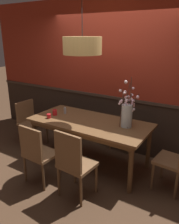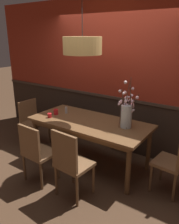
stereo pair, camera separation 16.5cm
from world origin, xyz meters
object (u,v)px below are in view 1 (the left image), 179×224
at_px(chair_far_side_right, 125,122).
at_px(candle_holder_nearer_center, 55,112).
at_px(chair_head_west_end, 30,120).
at_px(vase_with_blossoms, 127,113).
at_px(chair_head_east_end, 177,157).
at_px(dining_table, 89,126).
at_px(chair_near_side_left, 37,152).
at_px(condiment_bottle, 65,111).
at_px(chair_near_side_right, 74,162).
at_px(candle_holder_nearer_edge, 49,116).
at_px(pendant_lamp, 82,46).

bearing_deg(chair_far_side_right, candle_holder_nearer_center, -134.54).
xyz_separation_m(chair_head_west_end, vase_with_blossoms, (2.03, 0.11, 0.49)).
distance_m(chair_head_east_end, chair_far_side_right, 1.44).
bearing_deg(vase_with_blossoms, dining_table, -169.15).
bearing_deg(chair_near_side_left, condiment_bottle, 104.07).
bearing_deg(chair_near_side_right, candle_holder_nearer_edge, 147.18).
distance_m(chair_head_west_end, chair_far_side_right, 1.90).
xyz_separation_m(chair_head_east_end, vase_with_blossoms, (-0.81, 0.10, 0.46)).
height_order(candle_holder_nearer_center, pendant_lamp, pendant_lamp).
distance_m(chair_near_side_left, condiment_bottle, 1.06).
distance_m(chair_near_side_left, candle_holder_nearer_edge, 0.78).
xyz_separation_m(chair_far_side_right, vase_with_blossoms, (0.34, -0.77, 0.47)).
relative_size(vase_with_blossoms, candle_holder_nearer_center, 8.00).
height_order(dining_table, vase_with_blossoms, vase_with_blossoms).
bearing_deg(chair_head_west_end, pendant_lamp, -2.22).
bearing_deg(chair_near_side_left, vase_with_blossoms, 46.96).
height_order(chair_near_side_left, candle_holder_nearer_center, chair_near_side_left).
relative_size(candle_holder_nearer_center, candle_holder_nearer_edge, 1.31).
xyz_separation_m(chair_near_side_left, candle_holder_nearer_center, (-0.35, 0.82, 0.31)).
bearing_deg(pendant_lamp, chair_head_west_end, 177.78).
xyz_separation_m(chair_near_side_left, pendant_lamp, (0.23, 0.85, 1.45)).
height_order(chair_far_side_right, candle_holder_nearer_center, chair_far_side_right).
relative_size(candle_holder_nearer_center, pendant_lamp, 0.10).
height_order(chair_near_side_right, candle_holder_nearer_center, chair_near_side_right).
distance_m(chair_far_side_right, vase_with_blossoms, 0.97).
height_order(dining_table, candle_holder_nearer_edge, candle_holder_nearer_edge).
bearing_deg(candle_holder_nearer_edge, vase_with_blossoms, 15.99).
relative_size(candle_holder_nearer_center, condiment_bottle, 0.82).
distance_m(vase_with_blossoms, condiment_bottle, 1.20).
xyz_separation_m(chair_far_side_right, chair_near_side_left, (-0.60, -1.78, -0.00)).
xyz_separation_m(dining_table, candle_holder_nearer_edge, (-0.66, -0.25, 0.12)).
xyz_separation_m(vase_with_blossoms, candle_holder_nearer_center, (-1.29, -0.19, -0.17)).
xyz_separation_m(chair_head_east_end, condiment_bottle, (-1.99, 0.07, 0.30)).
bearing_deg(chair_far_side_right, candle_holder_nearer_edge, -129.13).
relative_size(dining_table, chair_near_side_right, 2.02).
bearing_deg(candle_holder_nearer_edge, candle_holder_nearer_center, 96.05).
xyz_separation_m(dining_table, candle_holder_nearer_center, (-0.68, -0.07, 0.13)).
bearing_deg(condiment_bottle, candle_holder_nearer_center, -123.45).
relative_size(chair_far_side_right, condiment_bottle, 7.77).
height_order(candle_holder_nearer_edge, condiment_bottle, condiment_bottle).
height_order(dining_table, chair_head_east_end, chair_head_east_end).
xyz_separation_m(chair_near_side_left, candle_holder_nearer_edge, (-0.33, 0.64, 0.29)).
relative_size(chair_near_side_right, chair_near_side_left, 1.06).
xyz_separation_m(chair_near_side_left, condiment_bottle, (-0.25, 0.98, 0.31)).
bearing_deg(condiment_bottle, candle_holder_nearer_edge, -104.29).
relative_size(chair_near_side_left, candle_holder_nearer_edge, 12.42).
xyz_separation_m(vase_with_blossoms, condiment_bottle, (-1.18, -0.03, -0.16)).
bearing_deg(candle_holder_nearer_edge, pendant_lamp, 20.10).
distance_m(chair_near_side_left, pendant_lamp, 1.70).
bearing_deg(candle_holder_nearer_edge, dining_table, 20.45).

